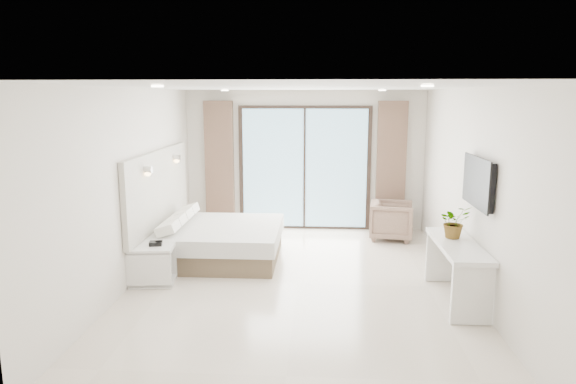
# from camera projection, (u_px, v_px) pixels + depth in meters

# --- Properties ---
(ground) EXTENTS (6.20, 6.20, 0.00)m
(ground) POSITION_uv_depth(u_px,v_px,m) (297.00, 284.00, 7.18)
(ground) COLOR beige
(ground) RESTS_ON ground
(room_shell) EXTENTS (4.62, 6.22, 2.72)m
(room_shell) POSITION_uv_depth(u_px,v_px,m) (287.00, 164.00, 7.74)
(room_shell) COLOR silver
(room_shell) RESTS_ON ground
(bed) EXTENTS (1.96, 1.86, 0.69)m
(bed) POSITION_uv_depth(u_px,v_px,m) (218.00, 241.00, 8.24)
(bed) COLOR brown
(bed) RESTS_ON ground
(nightstand) EXTENTS (0.64, 0.55, 0.54)m
(nightstand) POSITION_uv_depth(u_px,v_px,m) (153.00, 265.00, 7.14)
(nightstand) COLOR silver
(nightstand) RESTS_ON ground
(phone) EXTENTS (0.19, 0.16, 0.06)m
(phone) POSITION_uv_depth(u_px,v_px,m) (156.00, 243.00, 7.11)
(phone) COLOR black
(phone) RESTS_ON nightstand
(console_desk) EXTENTS (0.49, 1.56, 0.77)m
(console_desk) POSITION_uv_depth(u_px,v_px,m) (457.00, 259.00, 6.48)
(console_desk) COLOR silver
(console_desk) RESTS_ON ground
(plant) EXTENTS (0.51, 0.53, 0.33)m
(plant) POSITION_uv_depth(u_px,v_px,m) (454.00, 225.00, 6.64)
(plant) COLOR #33662D
(plant) RESTS_ON console_desk
(armchair) EXTENTS (0.79, 0.83, 0.76)m
(armchair) POSITION_uv_depth(u_px,v_px,m) (392.00, 219.00, 9.37)
(armchair) COLOR #836556
(armchair) RESTS_ON ground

